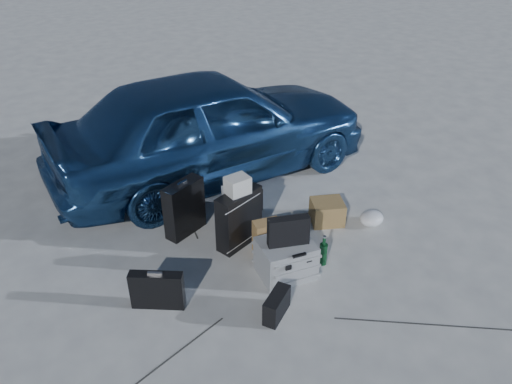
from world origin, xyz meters
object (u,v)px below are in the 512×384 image
pelican_case (286,258)px  cardboard_box (327,212)px  suitcase_left (184,208)px  suitcase_right (239,218)px  car (211,125)px  green_bottle (323,251)px  briefcase (157,290)px  duffel_bag (241,208)px

pelican_case → cardboard_box: 1.09m
suitcase_left → suitcase_right: (0.44, -0.50, 0.01)m
car → pelican_case: size_ratio=7.99×
cardboard_box → green_bottle: 0.79m
car → briefcase: 2.66m
duffel_bag → suitcase_left: bearing=145.9°
suitcase_left → green_bottle: (1.03, -1.26, -0.15)m
briefcase → duffel_bag: (1.38, 0.92, -0.05)m
suitcase_left → green_bottle: suitcase_left is taller
pelican_case → suitcase_left: (-0.60, 1.20, 0.13)m
car → suitcase_left: (-0.87, -1.09, -0.41)m
suitcase_right → green_bottle: size_ratio=1.92×
car → pelican_case: bearing=171.9°
green_bottle → briefcase: bearing=171.4°
car → briefcase: bearing=141.6°
briefcase → cardboard_box: briefcase is taller
briefcase → suitcase_left: 1.22m
green_bottle → cardboard_box: bearing=50.4°
briefcase → green_bottle: bearing=24.0°
suitcase_right → duffel_bag: bearing=39.8°
car → suitcase_right: 1.70m
suitcase_left → suitcase_right: size_ratio=0.98×
pelican_case → briefcase: (-1.30, 0.20, -0.00)m
pelican_case → green_bottle: size_ratio=1.57×
suitcase_right → green_bottle: bearing=-72.2°
car → suitcase_left: car is taller
pelican_case → suitcase_right: suitcase_right is taller
suitcase_left → cardboard_box: (1.53, -0.64, -0.18)m
duffel_bag → suitcase_right: bearing=-148.0°
pelican_case → duffel_bag: bearing=93.4°
duffel_bag → cardboard_box: size_ratio=1.62×
suitcase_right → cardboard_box: (1.10, -0.15, -0.19)m
pelican_case → cardboard_box: pelican_case is taller
suitcase_right → duffel_bag: size_ratio=1.10×
car → briefcase: size_ratio=8.56×
suitcase_left → duffel_bag: bearing=-29.1°
pelican_case → suitcase_right: (-0.16, 0.70, 0.13)m
suitcase_left → cardboard_box: 1.67m
cardboard_box → green_bottle: size_ratio=1.08×
duffel_bag → cardboard_box: (0.85, -0.57, -0.01)m
suitcase_left → duffel_bag: (0.68, -0.07, -0.17)m
car → green_bottle: size_ratio=12.56×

